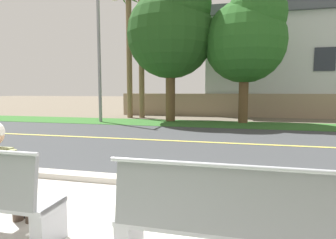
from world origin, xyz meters
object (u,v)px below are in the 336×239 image
(streetlamp, at_px, (101,43))
(shade_tree_far_left, at_px, (173,28))
(seated_person_olive, at_px, (3,173))
(shade_tree_left, at_px, (248,36))
(palm_tree_short, at_px, (141,2))
(bench_right, at_px, (238,225))
(palm_tree_tall, at_px, (129,9))

(streetlamp, height_order, shade_tree_far_left, shade_tree_far_left)
(seated_person_olive, height_order, streetlamp, streetlamp)
(seated_person_olive, bearing_deg, shade_tree_left, 76.44)
(shade_tree_far_left, bearing_deg, streetlamp, -164.80)
(seated_person_olive, distance_m, streetlamp, 11.98)
(streetlamp, height_order, shade_tree_left, streetlamp)
(shade_tree_left, distance_m, palm_tree_short, 6.46)
(streetlamp, distance_m, shade_tree_far_left, 3.68)
(streetlamp, bearing_deg, bench_right, -58.31)
(palm_tree_tall, xyz_separation_m, palm_tree_short, (0.69, 0.15, 0.35))
(bench_right, bearing_deg, palm_tree_short, 112.16)
(bench_right, height_order, palm_tree_tall, palm_tree_tall)
(streetlamp, xyz_separation_m, palm_tree_short, (1.26, 2.52, 2.62))
(streetlamp, xyz_separation_m, shade_tree_far_left, (3.47, 0.94, 0.76))
(bench_right, distance_m, palm_tree_short, 15.70)
(streetlamp, distance_m, shade_tree_left, 7.18)
(bench_right, bearing_deg, shade_tree_far_left, 105.36)
(seated_person_olive, relative_size, shade_tree_left, 0.19)
(bench_right, xyz_separation_m, seated_person_olive, (-2.46, 0.17, 0.21))
(bench_right, bearing_deg, streetlamp, 121.69)
(palm_tree_tall, bearing_deg, bench_right, -65.12)
(shade_tree_far_left, bearing_deg, bench_right, -74.64)
(shade_tree_left, bearing_deg, streetlamp, -171.47)
(streetlamp, relative_size, shade_tree_left, 1.07)
(shade_tree_left, bearing_deg, seated_person_olive, -103.56)
(streetlamp, bearing_deg, palm_tree_tall, 76.43)
(palm_tree_tall, relative_size, palm_tree_short, 0.95)
(bench_right, xyz_separation_m, streetlamp, (-6.72, 10.88, 3.47))
(bench_right, bearing_deg, seated_person_olive, 175.96)
(bench_right, xyz_separation_m, palm_tree_tall, (-6.15, 13.25, 5.74))
(bench_right, relative_size, seated_person_olive, 1.67)
(shade_tree_far_left, relative_size, palm_tree_tall, 0.94)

